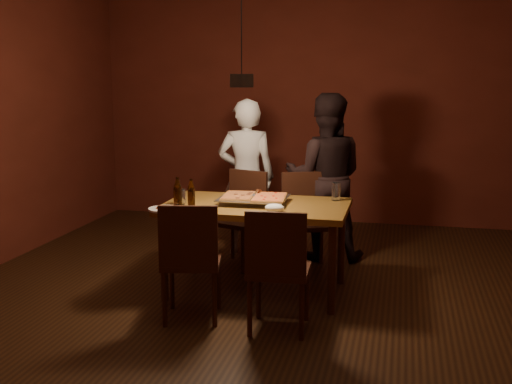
% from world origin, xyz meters
% --- Properties ---
extents(room_shell, '(6.00, 6.00, 6.00)m').
position_xyz_m(room_shell, '(0.00, 0.00, 1.40)').
color(room_shell, '#331D0E').
rests_on(room_shell, ground).
extents(dining_table, '(1.50, 0.90, 0.75)m').
position_xyz_m(dining_table, '(0.06, 0.24, 0.68)').
color(dining_table, brown).
rests_on(dining_table, floor).
extents(chair_far_left, '(0.54, 0.54, 0.49)m').
position_xyz_m(chair_far_left, '(-0.25, 0.99, 0.54)').
color(chair_far_left, '#38190F').
rests_on(chair_far_left, floor).
extents(chair_far_right, '(0.55, 0.55, 0.49)m').
position_xyz_m(chair_far_right, '(0.36, 1.01, 0.54)').
color(chair_far_right, '#38190F').
rests_on(chair_far_right, floor).
extents(chair_near_left, '(0.50, 0.50, 0.49)m').
position_xyz_m(chair_near_left, '(-0.26, -0.52, 0.54)').
color(chair_near_left, '#38190F').
rests_on(chair_near_left, floor).
extents(chair_near_right, '(0.44, 0.44, 0.49)m').
position_xyz_m(chair_near_right, '(0.40, -0.58, 0.54)').
color(chair_near_right, '#38190F').
rests_on(chair_near_right, floor).
extents(pizza_tray, '(0.57, 0.48, 0.05)m').
position_xyz_m(pizza_tray, '(0.03, 0.27, 0.77)').
color(pizza_tray, silver).
rests_on(pizza_tray, dining_table).
extents(pizza_meat, '(0.28, 0.41, 0.02)m').
position_xyz_m(pizza_meat, '(-0.10, 0.28, 0.81)').
color(pizza_meat, maroon).
rests_on(pizza_meat, pizza_tray).
extents(pizza_cheese, '(0.30, 0.43, 0.02)m').
position_xyz_m(pizza_cheese, '(0.16, 0.26, 0.81)').
color(pizza_cheese, gold).
rests_on(pizza_cheese, pizza_tray).
extents(spatula, '(0.09, 0.24, 0.04)m').
position_xyz_m(spatula, '(0.04, 0.30, 0.81)').
color(spatula, silver).
rests_on(spatula, pizza_tray).
extents(beer_bottle_a, '(0.07, 0.07, 0.25)m').
position_xyz_m(beer_bottle_a, '(-0.51, -0.06, 0.87)').
color(beer_bottle_a, black).
rests_on(beer_bottle_a, dining_table).
extents(beer_bottle_b, '(0.06, 0.06, 0.23)m').
position_xyz_m(beer_bottle_b, '(-0.43, 0.02, 0.86)').
color(beer_bottle_b, black).
rests_on(beer_bottle_b, dining_table).
extents(water_glass_left, '(0.08, 0.08, 0.12)m').
position_xyz_m(water_glass_left, '(-0.54, 0.09, 0.81)').
color(water_glass_left, silver).
rests_on(water_glass_left, dining_table).
extents(water_glass_right, '(0.07, 0.07, 0.15)m').
position_xyz_m(water_glass_right, '(0.68, 0.54, 0.83)').
color(water_glass_right, silver).
rests_on(water_glass_right, dining_table).
extents(plate_slice, '(0.26, 0.26, 0.03)m').
position_xyz_m(plate_slice, '(-0.58, -0.15, 0.76)').
color(plate_slice, white).
rests_on(plate_slice, dining_table).
extents(napkin, '(0.15, 0.12, 0.06)m').
position_xyz_m(napkin, '(0.27, -0.03, 0.78)').
color(napkin, white).
rests_on(napkin, dining_table).
extents(diner_white, '(0.63, 0.47, 1.56)m').
position_xyz_m(diner_white, '(-0.30, 1.38, 0.78)').
color(diner_white, silver).
rests_on(diner_white, floor).
extents(diner_dark, '(0.84, 0.69, 1.62)m').
position_xyz_m(diner_dark, '(0.49, 1.37, 0.81)').
color(diner_dark, black).
rests_on(diner_dark, floor).
extents(pendant_lamp, '(0.18, 0.18, 1.10)m').
position_xyz_m(pendant_lamp, '(0.00, 0.00, 1.76)').
color(pendant_lamp, black).
rests_on(pendant_lamp, ceiling).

